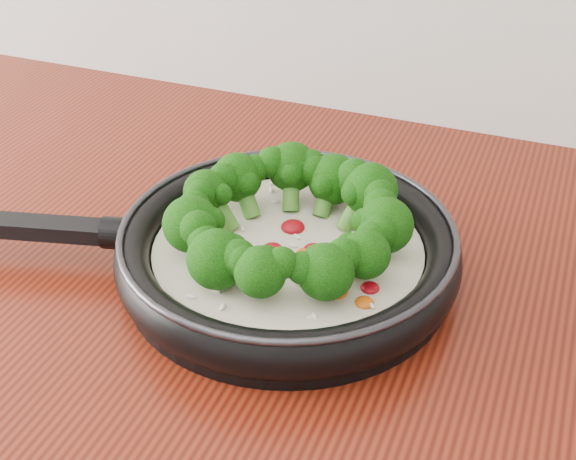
% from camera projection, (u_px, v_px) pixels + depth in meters
% --- Properties ---
extents(skillet, '(0.51, 0.38, 0.09)m').
position_uv_depth(skillet, '(286.00, 243.00, 0.69)').
color(skillet, black).
rests_on(skillet, counter).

